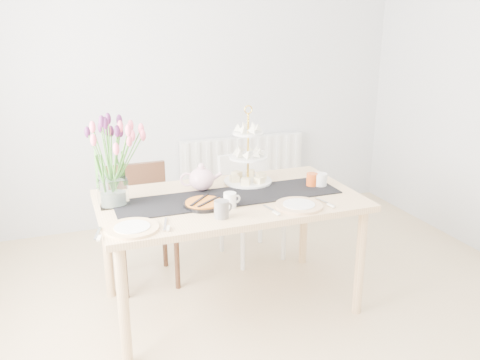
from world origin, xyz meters
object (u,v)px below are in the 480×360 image
object	(u,v)px
chair_brown	(141,215)
tart_tin	(204,204)
chair_white	(248,198)
cake_stand	(248,164)
cream_jug	(320,180)
mug_white	(230,200)
radiator	(242,168)
teapot	(202,179)
tulip_vase	(109,150)
mug_orange	(312,180)
mug_grey	(222,209)
plate_right	(299,206)
dining_table	(230,209)
plate_left	(132,228)

from	to	relation	value
chair_brown	tart_tin	size ratio (longest dim) A/B	3.36
chair_white	cake_stand	size ratio (longest dim) A/B	1.69
cream_jug	mug_white	size ratio (longest dim) A/B	0.99
cream_jug	tart_tin	xyz separation A→B (m)	(-0.82, -0.09, -0.03)
radiator	teapot	bearing A→B (deg)	-120.20
chair_white	tulip_vase	distance (m)	1.38
chair_white	cream_jug	xyz separation A→B (m)	(0.24, -0.70, 0.33)
radiator	mug_orange	distance (m)	1.57
chair_white	teapot	distance (m)	0.82
chair_brown	mug_orange	xyz separation A→B (m)	(1.04, -0.56, 0.31)
chair_white	mug_grey	bearing A→B (deg)	-126.21
chair_brown	plate_right	bearing A→B (deg)	-49.01
chair_brown	mug_grey	world-z (taller)	mug_grey
radiator	cake_stand	xyz separation A→B (m)	(-0.46, -1.31, 0.44)
tulip_vase	cake_stand	xyz separation A→B (m)	(0.90, 0.10, -0.20)
cake_stand	mug_grey	distance (m)	0.64
radiator	mug_grey	bearing A→B (deg)	-113.96
tart_tin	mug_orange	xyz separation A→B (m)	(0.77, 0.11, 0.03)
cake_stand	cream_jug	world-z (taller)	cake_stand
chair_brown	tart_tin	world-z (taller)	chair_brown
chair_white	mug_white	bearing A→B (deg)	-125.05
dining_table	plate_right	world-z (taller)	plate_right
chair_white	mug_orange	bearing A→B (deg)	-82.15
chair_brown	chair_white	world-z (taller)	chair_brown
radiator	plate_right	distance (m)	1.89
tulip_vase	plate_left	bearing A→B (deg)	-83.87
plate_left	tulip_vase	bearing A→B (deg)	96.13
radiator	chair_brown	distance (m)	1.48
tulip_vase	mug_grey	size ratio (longest dim) A/B	6.21
tart_tin	tulip_vase	bearing A→B (deg)	156.48
radiator	cream_jug	distance (m)	1.58
dining_table	teapot	xyz separation A→B (m)	(-0.13, 0.18, 0.16)
tart_tin	mug_white	size ratio (longest dim) A/B	2.78
chair_brown	mug_white	size ratio (longest dim) A/B	9.32
cream_jug	mug_white	xyz separation A→B (m)	(-0.69, -0.16, 0.00)
teapot	mug_white	xyz separation A→B (m)	(0.07, -0.34, -0.04)
chair_brown	tulip_vase	xyz separation A→B (m)	(-0.23, -0.45, 0.61)
dining_table	chair_brown	distance (m)	0.76
cake_stand	mug_grey	bearing A→B (deg)	-124.56
radiator	mug_grey	xyz separation A→B (m)	(-0.82, -1.84, 0.35)
cream_jug	chair_brown	bearing A→B (deg)	129.35
tulip_vase	cake_stand	size ratio (longest dim) A/B	1.30
chair_white	mug_white	size ratio (longest dim) A/B	8.99
tulip_vase	plate_right	xyz separation A→B (m)	(1.02, -0.42, -0.33)
cake_stand	cream_jug	distance (m)	0.49
mug_white	mug_orange	size ratio (longest dim) A/B	1.00
chair_brown	tulip_vase	distance (m)	0.79
tart_tin	plate_left	size ratio (longest dim) A/B	0.88
teapot	cake_stand	bearing A→B (deg)	21.99
tulip_vase	mug_grey	world-z (taller)	tulip_vase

